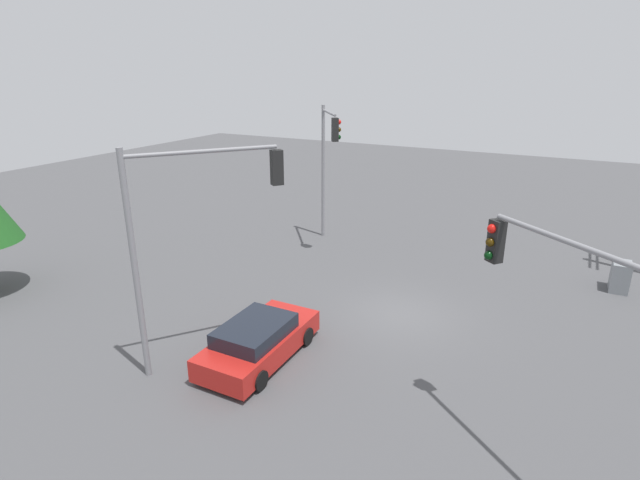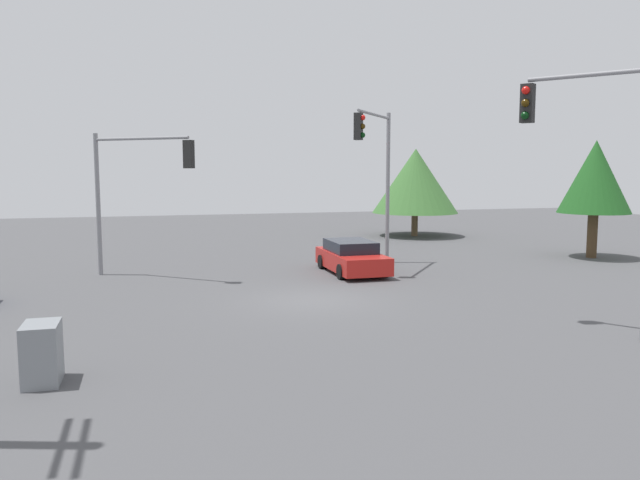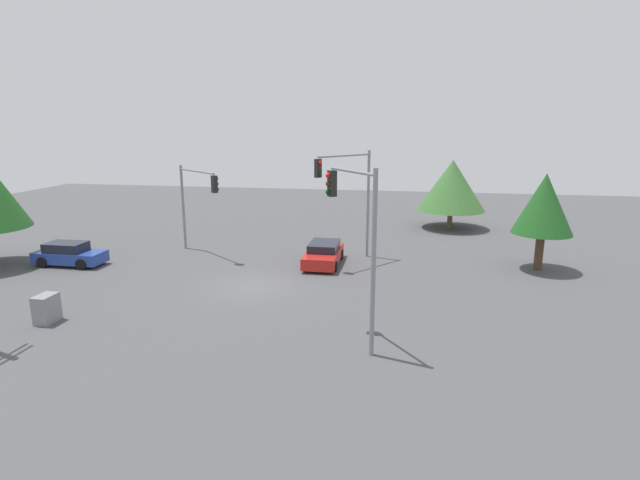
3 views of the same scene
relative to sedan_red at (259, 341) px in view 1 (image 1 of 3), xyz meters
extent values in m
plane|color=#4C4C4F|center=(4.95, -3.05, -0.65)|extent=(80.00, 80.00, 0.00)
cube|color=red|center=(0.05, 0.00, -0.13)|extent=(4.50, 1.94, 0.70)
cube|color=black|center=(-0.17, 0.00, 0.46)|extent=(2.47, 1.71, 0.47)
cylinder|color=black|center=(1.45, 0.92, -0.34)|extent=(0.61, 0.22, 0.61)
cylinder|color=black|center=(1.45, -0.92, -0.34)|extent=(0.61, 0.22, 0.61)
cylinder|color=black|center=(-1.34, 0.92, -0.34)|extent=(0.61, 0.22, 0.61)
cylinder|color=black|center=(-1.34, -0.92, -0.34)|extent=(0.61, 0.22, 0.61)
cylinder|color=gray|center=(-0.85, -8.38, 4.85)|extent=(2.95, 3.55, 0.12)
cube|color=black|center=(0.58, -6.64, 4.23)|extent=(0.43, 0.44, 1.05)
sphere|color=red|center=(0.45, -6.53, 4.57)|extent=(0.22, 0.22, 0.22)
sphere|color=#392605|center=(0.45, -6.53, 4.23)|extent=(0.22, 0.22, 0.22)
sphere|color=black|center=(0.45, -6.53, 3.89)|extent=(0.22, 0.22, 0.22)
cylinder|color=gray|center=(-2.27, 2.49, 2.78)|extent=(0.18, 0.18, 6.86)
cylinder|color=gray|center=(-0.56, 1.18, 5.96)|extent=(3.49, 2.73, 0.12)
cube|color=black|center=(1.14, -0.14, 5.34)|extent=(0.44, 0.43, 1.05)
sphere|color=red|center=(1.25, 0.00, 5.67)|extent=(0.22, 0.22, 0.22)
sphere|color=#392605|center=(1.25, 0.00, 5.34)|extent=(0.22, 0.22, 0.22)
sphere|color=black|center=(1.25, 0.00, 5.00)|extent=(0.22, 0.22, 0.22)
cylinder|color=gray|center=(11.91, 3.81, 2.85)|extent=(0.18, 0.18, 6.99)
cylinder|color=gray|center=(10.63, 2.85, 6.10)|extent=(2.63, 2.00, 0.12)
cube|color=black|center=(9.35, 1.90, 5.47)|extent=(0.44, 0.43, 1.05)
sphere|color=red|center=(9.46, 1.76, 5.81)|extent=(0.22, 0.22, 0.22)
sphere|color=#392605|center=(9.46, 1.76, 5.47)|extent=(0.22, 0.22, 0.22)
sphere|color=black|center=(9.46, 1.76, 5.13)|extent=(0.22, 0.22, 0.22)
cube|color=gray|center=(11.18, -10.38, -0.03)|extent=(1.04, 0.70, 1.24)
camera|label=1|loc=(-11.37, -8.09, 8.20)|focal=28.00mm
camera|label=2|loc=(24.53, -8.27, 3.70)|focal=35.00mm
camera|label=3|loc=(29.28, 4.87, 7.86)|focal=28.00mm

